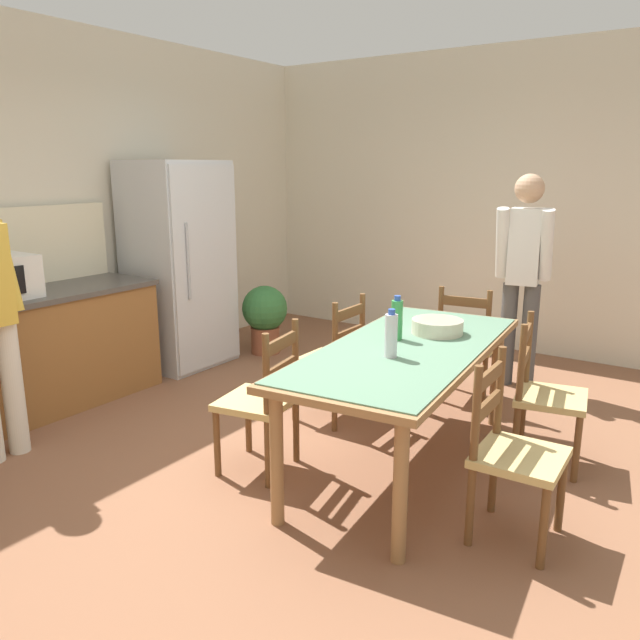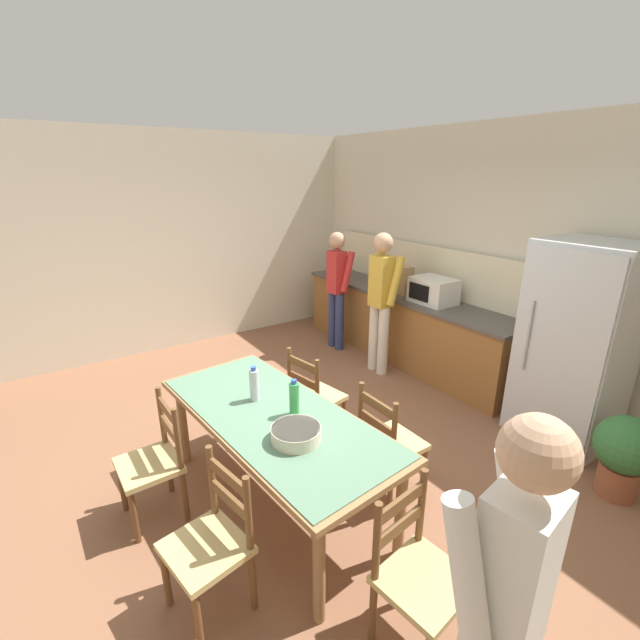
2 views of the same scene
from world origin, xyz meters
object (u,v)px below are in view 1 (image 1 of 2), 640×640
bottle_near_centre (391,335)px  chair_side_near_right (545,395)px  bottle_off_centre (397,319)px  serving_bowl (437,326)px  chair_side_far_left (262,401)px  chair_head_end (466,345)px  potted_plant (265,314)px  chair_side_near_left (512,453)px  person_by_table (523,270)px  dining_table (407,359)px  chair_side_far_right (333,360)px  refrigerator (179,265)px

bottle_near_centre → chair_side_near_right: bearing=-40.5°
bottle_off_centre → serving_bowl: bearing=-29.0°
chair_side_far_left → chair_side_near_right: bearing=117.2°
serving_bowl → chair_head_end: bearing=9.2°
chair_side_far_left → potted_plant: (1.92, 1.54, -0.06)m
chair_side_near_left → person_by_table: (2.23, 0.65, 0.53)m
dining_table → potted_plant: size_ratio=3.13×
bottle_off_centre → person_by_table: bearing=-7.3°
dining_table → bottle_off_centre: size_ratio=7.73×
chair_side_far_right → chair_side_near_left: same height
refrigerator → dining_table: refrigerator is taller
dining_table → chair_side_near_right: chair_side_near_right is taller
bottle_off_centre → serving_bowl: (0.27, -0.15, -0.07)m
dining_table → bottle_off_centre: (0.09, 0.12, 0.20)m
person_by_table → potted_plant: 2.44m
chair_side_far_right → potted_plant: (1.02, 1.45, -0.06)m
chair_side_far_right → chair_side_near_right: bearing=95.2°
bottle_near_centre → potted_plant: (1.65, 2.24, -0.50)m
chair_head_end → person_by_table: (0.55, -0.23, 0.53)m
dining_table → chair_side_far_left: bearing=127.3°
chair_side_near_right → refrigerator: bearing=76.1°
chair_side_far_right → chair_side_near_left: size_ratio=1.00×
refrigerator → chair_side_near_left: 3.61m
chair_side_near_right → chair_side_near_left: same height
bottle_off_centre → chair_head_end: bottle_off_centre is taller
refrigerator → bottle_near_centre: 2.84m
dining_table → person_by_table: (1.85, -0.11, 0.29)m
chair_side_near_left → chair_side_near_right: bearing=3.7°
chair_head_end → potted_plant: bearing=-10.2°
dining_table → serving_bowl: (0.36, -0.03, 0.13)m
bottle_off_centre → chair_side_far_left: bottle_off_centre is taller
chair_side_near_right → chair_side_near_left: bearing=175.1°
chair_side_far_left → person_by_table: bearing=151.5°
chair_head_end → chair_side_far_right: bearing=47.6°
chair_head_end → chair_side_far_right: (-0.91, 0.64, 0.00)m
refrigerator → person_by_table: refrigerator is taller
bottle_near_centre → chair_head_end: bottle_near_centre is taller
person_by_table → chair_head_end: bearing=-31.4°
serving_bowl → chair_side_near_left: bearing=-135.3°
serving_bowl → chair_side_near_right: bearing=-76.2°
chair_side_near_right → person_by_table: person_by_table is taller
refrigerator → bottle_near_centre: (-0.97, -2.67, -0.03)m
dining_table → bottle_off_centre: bottle_off_centre is taller
chair_side_near_left → potted_plant: size_ratio=1.36×
chair_side_far_right → potted_plant: bearing=-125.3°
serving_bowl → chair_head_end: size_ratio=0.35×
bottle_off_centre → chair_side_near_right: (0.43, -0.79, -0.45)m
chair_side_near_right → person_by_table: 1.54m
bottle_off_centre → chair_side_near_right: bearing=-61.8°
chair_side_near_right → chair_head_end: size_ratio=1.00×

